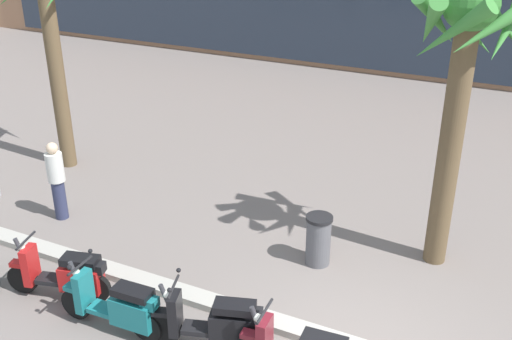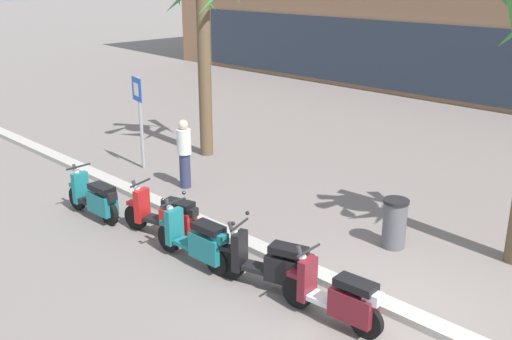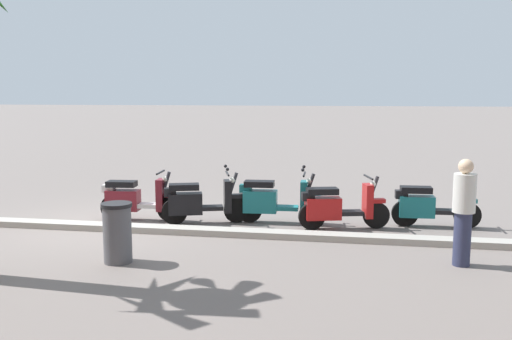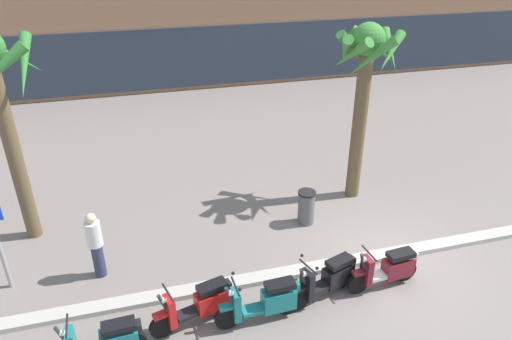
{
  "view_description": "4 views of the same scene",
  "coord_description": "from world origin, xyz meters",
  "px_view_note": "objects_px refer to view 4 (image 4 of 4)",
  "views": [
    {
      "loc": [
        1.8,
        -6.52,
        6.14
      ],
      "look_at": [
        -2.88,
        3.01,
        1.17
      ],
      "focal_mm": 42.39,
      "sensor_mm": 36.0,
      "label": 1
    },
    {
      "loc": [
        4.05,
        -6.71,
        4.94
      ],
      "look_at": [
        -4.24,
        1.53,
        0.97
      ],
      "focal_mm": 41.28,
      "sensor_mm": 36.0,
      "label": 2
    },
    {
      "loc": [
        -4.86,
        10.2,
        2.66
      ],
      "look_at": [
        -3.09,
        0.09,
        1.22
      ],
      "focal_mm": 39.14,
      "sensor_mm": 36.0,
      "label": 3
    },
    {
      "loc": [
        -5.34,
        -7.59,
        7.11
      ],
      "look_at": [
        -2.41,
        3.06,
        1.32
      ],
      "focal_mm": 32.69,
      "sensor_mm": 36.0,
      "label": 4
    }
  ],
  "objects_px": {
    "litter_bin": "(306,207)",
    "scooter_black_gap_after_mid": "(328,278)",
    "scooter_maroon_tail_end": "(388,269)",
    "palm_tree_near_sign": "(365,73)",
    "scooter_red_mid_rear": "(199,304)",
    "pedestrian_by_palm_tree": "(96,244)",
    "scooter_teal_mid_centre": "(266,301)"
  },
  "relations": [
    {
      "from": "scooter_teal_mid_centre",
      "to": "litter_bin",
      "type": "bearing_deg",
      "value": 56.47
    },
    {
      "from": "scooter_black_gap_after_mid",
      "to": "scooter_teal_mid_centre",
      "type": "bearing_deg",
      "value": -167.82
    },
    {
      "from": "scooter_black_gap_after_mid",
      "to": "palm_tree_near_sign",
      "type": "height_order",
      "value": "palm_tree_near_sign"
    },
    {
      "from": "palm_tree_near_sign",
      "to": "scooter_red_mid_rear",
      "type": "bearing_deg",
      "value": -143.78
    },
    {
      "from": "litter_bin",
      "to": "scooter_black_gap_after_mid",
      "type": "bearing_deg",
      "value": -101.16
    },
    {
      "from": "scooter_maroon_tail_end",
      "to": "palm_tree_near_sign",
      "type": "relative_size",
      "value": 0.35
    },
    {
      "from": "palm_tree_near_sign",
      "to": "pedestrian_by_palm_tree",
      "type": "distance_m",
      "value": 7.9
    },
    {
      "from": "scooter_black_gap_after_mid",
      "to": "pedestrian_by_palm_tree",
      "type": "xyz_separation_m",
      "value": [
        -4.75,
        1.98,
        0.43
      ]
    },
    {
      "from": "scooter_red_mid_rear",
      "to": "scooter_black_gap_after_mid",
      "type": "height_order",
      "value": "scooter_black_gap_after_mid"
    },
    {
      "from": "scooter_teal_mid_centre",
      "to": "litter_bin",
      "type": "relative_size",
      "value": 1.91
    },
    {
      "from": "scooter_maroon_tail_end",
      "to": "litter_bin",
      "type": "height_order",
      "value": "scooter_maroon_tail_end"
    },
    {
      "from": "scooter_red_mid_rear",
      "to": "pedestrian_by_palm_tree",
      "type": "relative_size",
      "value": 1.07
    },
    {
      "from": "scooter_black_gap_after_mid",
      "to": "palm_tree_near_sign",
      "type": "distance_m",
      "value": 5.53
    },
    {
      "from": "scooter_black_gap_after_mid",
      "to": "scooter_maroon_tail_end",
      "type": "height_order",
      "value": "scooter_black_gap_after_mid"
    },
    {
      "from": "pedestrian_by_palm_tree",
      "to": "litter_bin",
      "type": "distance_m",
      "value": 5.36
    },
    {
      "from": "scooter_teal_mid_centre",
      "to": "litter_bin",
      "type": "xyz_separation_m",
      "value": [
        2.03,
        3.07,
        0.02
      ]
    },
    {
      "from": "scooter_maroon_tail_end",
      "to": "litter_bin",
      "type": "bearing_deg",
      "value": 106.88
    },
    {
      "from": "scooter_red_mid_rear",
      "to": "litter_bin",
      "type": "distance_m",
      "value": 4.33
    },
    {
      "from": "pedestrian_by_palm_tree",
      "to": "scooter_teal_mid_centre",
      "type": "bearing_deg",
      "value": -35.26
    },
    {
      "from": "scooter_teal_mid_centre",
      "to": "pedestrian_by_palm_tree",
      "type": "height_order",
      "value": "pedestrian_by_palm_tree"
    },
    {
      "from": "scooter_red_mid_rear",
      "to": "litter_bin",
      "type": "bearing_deg",
      "value": 39.8
    },
    {
      "from": "scooter_maroon_tail_end",
      "to": "litter_bin",
      "type": "distance_m",
      "value": 2.93
    },
    {
      "from": "palm_tree_near_sign",
      "to": "litter_bin",
      "type": "bearing_deg",
      "value": -151.05
    },
    {
      "from": "palm_tree_near_sign",
      "to": "scooter_black_gap_after_mid",
      "type": "bearing_deg",
      "value": -122.53
    },
    {
      "from": "scooter_maroon_tail_end",
      "to": "pedestrian_by_palm_tree",
      "type": "height_order",
      "value": "pedestrian_by_palm_tree"
    },
    {
      "from": "scooter_red_mid_rear",
      "to": "pedestrian_by_palm_tree",
      "type": "bearing_deg",
      "value": 134.42
    },
    {
      "from": "scooter_black_gap_after_mid",
      "to": "palm_tree_near_sign",
      "type": "xyz_separation_m",
      "value": [
        2.41,
        3.78,
        3.24
      ]
    },
    {
      "from": "scooter_teal_mid_centre",
      "to": "palm_tree_near_sign",
      "type": "relative_size",
      "value": 0.36
    },
    {
      "from": "scooter_red_mid_rear",
      "to": "litter_bin",
      "type": "height_order",
      "value": "scooter_red_mid_rear"
    },
    {
      "from": "scooter_teal_mid_centre",
      "to": "palm_tree_near_sign",
      "type": "height_order",
      "value": "palm_tree_near_sign"
    },
    {
      "from": "scooter_red_mid_rear",
      "to": "palm_tree_near_sign",
      "type": "distance_m",
      "value": 7.21
    },
    {
      "from": "scooter_red_mid_rear",
      "to": "palm_tree_near_sign",
      "type": "height_order",
      "value": "palm_tree_near_sign"
    }
  ]
}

